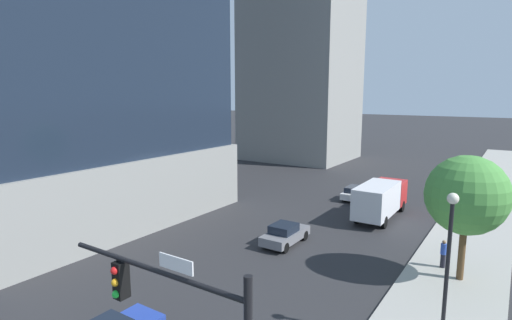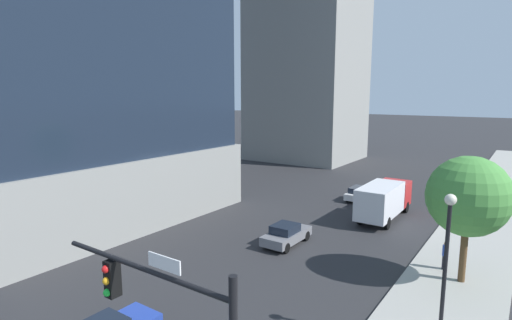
% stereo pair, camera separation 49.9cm
% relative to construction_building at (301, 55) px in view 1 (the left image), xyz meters
% --- Properties ---
extents(sidewalk, '(5.18, 120.00, 0.15)m').
position_rel_construction_building_xyz_m(sidewalk, '(27.00, -32.87, -16.01)').
color(sidewalk, '#9E9B93').
rests_on(sidewalk, ground).
extents(construction_building, '(16.22, 15.45, 36.20)m').
position_rel_construction_building_xyz_m(construction_building, '(0.00, 0.00, 0.00)').
color(construction_building, gray).
rests_on(construction_building, ground).
extents(street_lamp, '(0.44, 0.44, 6.25)m').
position_rel_construction_building_xyz_m(street_lamp, '(27.41, -40.46, -11.88)').
color(street_lamp, black).
rests_on(street_lamp, sidewalk).
extents(street_tree, '(4.23, 4.23, 6.83)m').
position_rel_construction_building_xyz_m(street_tree, '(27.25, -33.67, -11.24)').
color(street_tree, brown).
rests_on(street_tree, sidewalk).
extents(car_gray, '(1.79, 4.05, 1.44)m').
position_rel_construction_building_xyz_m(car_gray, '(16.55, -34.09, -15.37)').
color(car_gray, slate).
rests_on(car_gray, ground).
extents(car_white, '(1.89, 4.23, 1.34)m').
position_rel_construction_building_xyz_m(car_white, '(16.55, -19.93, -15.41)').
color(car_white, silver).
rests_on(car_white, ground).
extents(box_truck, '(2.38, 7.76, 2.99)m').
position_rel_construction_building_xyz_m(box_truck, '(20.19, -24.65, -14.38)').
color(box_truck, '#B21E1E').
rests_on(box_truck, ground).
extents(pedestrian_blue_shirt, '(0.34, 0.34, 1.65)m').
position_rel_construction_building_xyz_m(pedestrian_blue_shirt, '(26.21, -32.57, -15.09)').
color(pedestrian_blue_shirt, black).
rests_on(pedestrian_blue_shirt, sidewalk).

